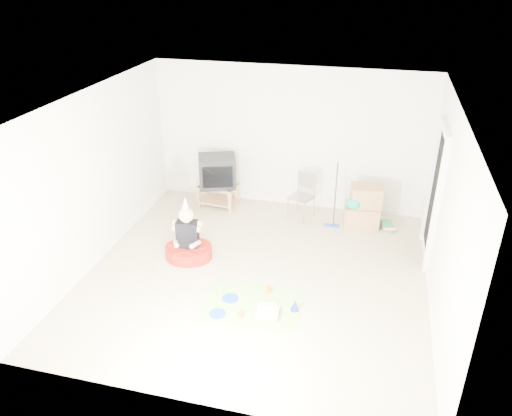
% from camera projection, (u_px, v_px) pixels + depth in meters
% --- Properties ---
extents(ground, '(5.00, 5.00, 0.00)m').
position_uv_depth(ground, '(256.00, 274.00, 7.47)').
color(ground, '#C8B78F').
rests_on(ground, ground).
extents(doorway_recess, '(0.02, 0.90, 2.05)m').
position_uv_depth(doorway_recess, '(435.00, 196.00, 7.50)').
color(doorway_recess, black).
rests_on(doorway_recess, ground).
extents(tv_stand, '(0.73, 0.49, 0.43)m').
position_uv_depth(tv_stand, '(218.00, 194.00, 9.37)').
color(tv_stand, '#A7734B').
rests_on(tv_stand, ground).
extents(crt_tv, '(0.81, 0.74, 0.57)m').
position_uv_depth(crt_tv, '(217.00, 171.00, 9.16)').
color(crt_tv, black).
rests_on(crt_tv, tv_stand).
extents(folding_chair, '(0.49, 0.48, 0.84)m').
position_uv_depth(folding_chair, '(301.00, 197.00, 8.90)').
color(folding_chair, '#97979C').
rests_on(folding_chair, ground).
extents(cardboard_boxes, '(0.65, 0.53, 0.75)m').
position_uv_depth(cardboard_boxes, '(363.00, 207.00, 8.65)').
color(cardboard_boxes, '#A97B51').
rests_on(cardboard_boxes, ground).
extents(floor_mop, '(0.28, 0.37, 1.09)m').
position_uv_depth(floor_mop, '(332.00, 213.00, 8.66)').
color(floor_mop, blue).
rests_on(floor_mop, ground).
extents(book_pile, '(0.25, 0.30, 0.13)m').
position_uv_depth(book_pile, '(388.00, 226.00, 8.67)').
color(book_pile, '#297D58').
rests_on(book_pile, ground).
extents(seated_woman, '(0.83, 0.83, 1.05)m').
position_uv_depth(seated_woman, '(188.00, 245.00, 7.78)').
color(seated_woman, '#AF1C10').
rests_on(seated_woman, ground).
extents(party_mat, '(1.39, 1.04, 0.01)m').
position_uv_depth(party_mat, '(253.00, 305.00, 6.81)').
color(party_mat, '#E73096').
rests_on(party_mat, ground).
extents(birthday_cake, '(0.31, 0.25, 0.14)m').
position_uv_depth(birthday_cake, '(268.00, 313.00, 6.59)').
color(birthday_cake, white).
rests_on(birthday_cake, party_mat).
extents(blue_plate_near, '(0.25, 0.25, 0.01)m').
position_uv_depth(blue_plate_near, '(230.00, 298.00, 6.92)').
color(blue_plate_near, '#173FBD').
rests_on(blue_plate_near, party_mat).
extents(blue_plate_far, '(0.23, 0.23, 0.01)m').
position_uv_depth(blue_plate_far, '(217.00, 314.00, 6.62)').
color(blue_plate_far, '#173FBD').
rests_on(blue_plate_far, party_mat).
extents(orange_cup_near, '(0.08, 0.08, 0.08)m').
position_uv_depth(orange_cup_near, '(268.00, 290.00, 7.04)').
color(orange_cup_near, '#F65C1B').
rests_on(orange_cup_near, party_mat).
extents(orange_cup_far, '(0.08, 0.08, 0.08)m').
position_uv_depth(orange_cup_far, '(241.00, 314.00, 6.56)').
color(orange_cup_far, '#F65C1B').
rests_on(orange_cup_far, party_mat).
extents(blue_party_hat, '(0.13, 0.13, 0.17)m').
position_uv_depth(blue_party_hat, '(295.00, 305.00, 6.67)').
color(blue_party_hat, '#1B27C3').
rests_on(blue_party_hat, party_mat).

